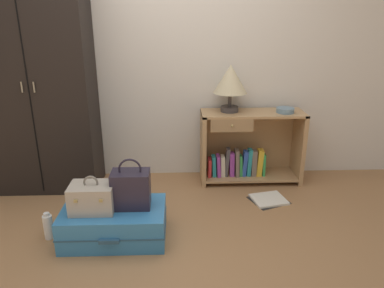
{
  "coord_description": "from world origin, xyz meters",
  "views": [
    {
      "loc": [
        0.18,
        -2.12,
        1.6
      ],
      "look_at": [
        0.3,
        0.81,
        0.55
      ],
      "focal_mm": 34.36,
      "sensor_mm": 36.0,
      "label": 1
    }
  ],
  "objects": [
    {
      "name": "open_book_on_floor",
      "position": [
        0.99,
        0.8,
        0.01
      ],
      "size": [
        0.39,
        0.37,
        0.02
      ],
      "color": "white",
      "rests_on": "ground_plane"
    },
    {
      "name": "bookshelf",
      "position": [
        0.86,
        1.26,
        0.34
      ],
      "size": [
        0.99,
        0.36,
        0.71
      ],
      "color": "tan",
      "rests_on": "ground_plane"
    },
    {
      "name": "bowl",
      "position": [
        1.19,
        1.22,
        0.73
      ],
      "size": [
        0.17,
        0.17,
        0.05
      ],
      "primitive_type": "cylinder",
      "color": "slate",
      "rests_on": "bookshelf"
    },
    {
      "name": "suitcase_large",
      "position": [
        -0.3,
        0.27,
        0.13
      ],
      "size": [
        0.76,
        0.48,
        0.25
      ],
      "color": "teal",
      "rests_on": "ground_plane"
    },
    {
      "name": "ground_plane",
      "position": [
        0.0,
        0.0,
        0.0
      ],
      "size": [
        9.0,
        9.0,
        0.0
      ],
      "primitive_type": "plane",
      "color": "#9E7047"
    },
    {
      "name": "back_wall",
      "position": [
        0.0,
        1.5,
        1.3
      ],
      "size": [
        6.4,
        0.1,
        2.6
      ],
      "primitive_type": "cube",
      "color": "silver",
      "rests_on": "ground_plane"
    },
    {
      "name": "train_case",
      "position": [
        -0.44,
        0.25,
        0.35
      ],
      "size": [
        0.31,
        0.23,
        0.27
      ],
      "color": "#A89E8E",
      "rests_on": "suitcase_large"
    },
    {
      "name": "handbag",
      "position": [
        -0.17,
        0.3,
        0.39
      ],
      "size": [
        0.28,
        0.18,
        0.38
      ],
      "color": "#231E2D",
      "rests_on": "suitcase_large"
    },
    {
      "name": "wardrobe",
      "position": [
        -1.07,
        1.2,
        1.02
      ],
      "size": [
        0.96,
        0.47,
        2.03
      ],
      "color": "black",
      "rests_on": "ground_plane"
    },
    {
      "name": "bottle",
      "position": [
        -0.8,
        0.29,
        0.1
      ],
      "size": [
        0.07,
        0.07,
        0.21
      ],
      "color": "white",
      "rests_on": "ground_plane"
    },
    {
      "name": "table_lamp",
      "position": [
        0.67,
        1.28,
        1.01
      ],
      "size": [
        0.32,
        0.32,
        0.44
      ],
      "color": "#3D3838",
      "rests_on": "bookshelf"
    }
  ]
}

